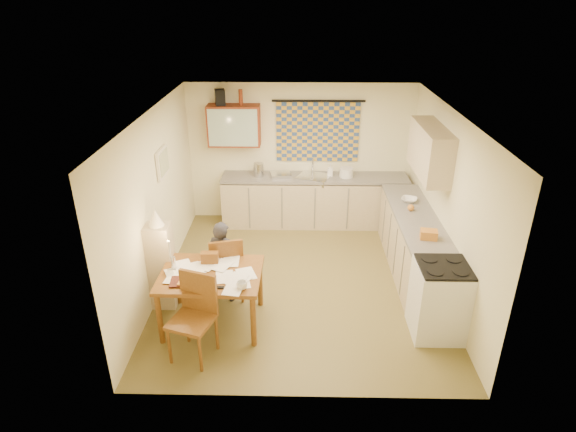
{
  "coord_description": "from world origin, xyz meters",
  "views": [
    {
      "loc": [
        -0.06,
        -6.06,
        3.92
      ],
      "look_at": [
        -0.18,
        0.2,
        0.97
      ],
      "focal_mm": 30.0,
      "sensor_mm": 36.0,
      "label": 1
    }
  ],
  "objects_px": {
    "stove": "(439,300)",
    "dining_table": "(213,298)",
    "shelf_stand": "(162,266)",
    "counter_back": "(314,201)",
    "chair_far": "(227,278)",
    "counter_right": "(416,251)",
    "person": "(223,261)"
  },
  "relations": [
    {
      "from": "counter_right",
      "to": "chair_far",
      "type": "relative_size",
      "value": 3.0
    },
    {
      "from": "person",
      "to": "shelf_stand",
      "type": "distance_m",
      "value": 0.81
    },
    {
      "from": "counter_right",
      "to": "stove",
      "type": "distance_m",
      "value": 1.27
    },
    {
      "from": "counter_right",
      "to": "counter_back",
      "type": "bearing_deg",
      "value": 128.28
    },
    {
      "from": "stove",
      "to": "chair_far",
      "type": "bearing_deg",
      "value": 165.54
    },
    {
      "from": "counter_right",
      "to": "dining_table",
      "type": "bearing_deg",
      "value": -158.04
    },
    {
      "from": "person",
      "to": "shelf_stand",
      "type": "relative_size",
      "value": 0.98
    },
    {
      "from": "shelf_stand",
      "to": "person",
      "type": "bearing_deg",
      "value": 11.48
    },
    {
      "from": "person",
      "to": "stove",
      "type": "bearing_deg",
      "value": -174.08
    },
    {
      "from": "dining_table",
      "to": "chair_far",
      "type": "relative_size",
      "value": 1.29
    },
    {
      "from": "stove",
      "to": "dining_table",
      "type": "height_order",
      "value": "stove"
    },
    {
      "from": "counter_right",
      "to": "shelf_stand",
      "type": "bearing_deg",
      "value": -168.17
    },
    {
      "from": "dining_table",
      "to": "person",
      "type": "bearing_deg",
      "value": 84.62
    },
    {
      "from": "stove",
      "to": "shelf_stand",
      "type": "bearing_deg",
      "value": 171.56
    },
    {
      "from": "counter_back",
      "to": "chair_far",
      "type": "xyz_separation_m",
      "value": [
        -1.28,
        -2.39,
        -0.15
      ]
    },
    {
      "from": "stove",
      "to": "dining_table",
      "type": "xyz_separation_m",
      "value": [
        -2.82,
        0.13,
        -0.1
      ]
    },
    {
      "from": "person",
      "to": "counter_right",
      "type": "bearing_deg",
      "value": -148.16
    },
    {
      "from": "shelf_stand",
      "to": "counter_back",
      "type": "bearing_deg",
      "value": 50.67
    },
    {
      "from": "shelf_stand",
      "to": "counter_right",
      "type": "bearing_deg",
      "value": 11.83
    },
    {
      "from": "counter_right",
      "to": "shelf_stand",
      "type": "xyz_separation_m",
      "value": [
        -3.54,
        -0.74,
        0.15
      ]
    },
    {
      "from": "stove",
      "to": "shelf_stand",
      "type": "xyz_separation_m",
      "value": [
        -3.54,
        0.53,
        0.12
      ]
    },
    {
      "from": "dining_table",
      "to": "shelf_stand",
      "type": "bearing_deg",
      "value": 152.72
    },
    {
      "from": "stove",
      "to": "counter_back",
      "type": "bearing_deg",
      "value": 114.97
    },
    {
      "from": "counter_right",
      "to": "stove",
      "type": "height_order",
      "value": "stove"
    },
    {
      "from": "stove",
      "to": "person",
      "type": "bearing_deg",
      "value": 166.01
    },
    {
      "from": "dining_table",
      "to": "person",
      "type": "distance_m",
      "value": 0.6
    },
    {
      "from": "dining_table",
      "to": "stove",
      "type": "bearing_deg",
      "value": -1.4
    },
    {
      "from": "dining_table",
      "to": "person",
      "type": "relative_size",
      "value": 1.08
    },
    {
      "from": "dining_table",
      "to": "counter_back",
      "type": "bearing_deg",
      "value": 66.31
    },
    {
      "from": "counter_back",
      "to": "chair_far",
      "type": "relative_size",
      "value": 3.36
    },
    {
      "from": "counter_right",
      "to": "dining_table",
      "type": "xyz_separation_m",
      "value": [
        -2.82,
        -1.14,
        -0.07
      ]
    },
    {
      "from": "dining_table",
      "to": "shelf_stand",
      "type": "height_order",
      "value": "shelf_stand"
    }
  ]
}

